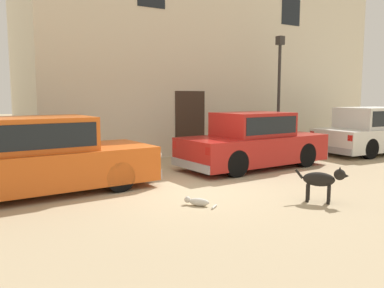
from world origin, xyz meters
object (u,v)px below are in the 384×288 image
at_px(parked_sedan_nearest, 38,156).
at_px(parked_sedan_third, 374,130).
at_px(stray_dog_spotted, 323,180).
at_px(stray_cat, 197,202).
at_px(street_lamp, 279,80).
at_px(parked_sedan_second, 253,141).

distance_m(parked_sedan_nearest, parked_sedan_third, 10.85).
distance_m(stray_dog_spotted, stray_cat, 2.33).
distance_m(parked_sedan_nearest, stray_dog_spotted, 5.50).
bearing_deg(street_lamp, stray_dog_spotted, -125.58).
bearing_deg(stray_cat, parked_sedan_third, -111.47).
relative_size(parked_sedan_third, stray_cat, 8.29).
relative_size(parked_sedan_second, stray_dog_spotted, 5.42).
xyz_separation_m(parked_sedan_nearest, stray_cat, (2.24, -2.41, -0.68)).
distance_m(parked_sedan_second, street_lamp, 3.38).
relative_size(parked_sedan_nearest, street_lamp, 1.23).
bearing_deg(parked_sedan_third, street_lamp, 153.57).
xyz_separation_m(stray_cat, street_lamp, (5.68, 4.04, 2.41)).
bearing_deg(parked_sedan_second, stray_dog_spotted, -112.12).
bearing_deg(parked_sedan_third, parked_sedan_nearest, -177.79).
height_order(stray_cat, street_lamp, street_lamp).
bearing_deg(parked_sedan_nearest, parked_sedan_second, -2.87).
xyz_separation_m(parked_sedan_nearest, parked_sedan_second, (5.52, 0.03, -0.02)).
relative_size(stray_cat, street_lamp, 0.14).
bearing_deg(stray_dog_spotted, parked_sedan_nearest, -165.47).
xyz_separation_m(stray_dog_spotted, stray_cat, (-2.08, 0.98, -0.35)).
bearing_deg(street_lamp, parked_sedan_third, -28.41).
relative_size(parked_sedan_third, stray_dog_spotted, 5.81).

